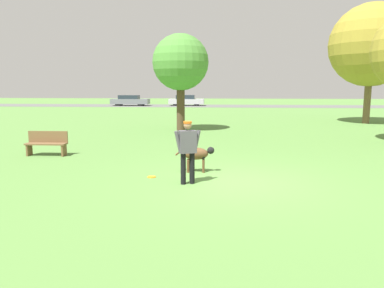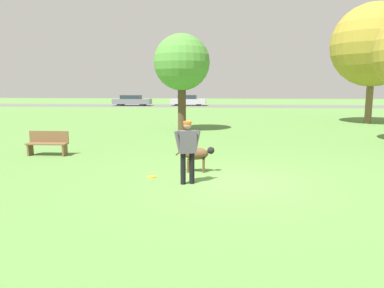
{
  "view_description": "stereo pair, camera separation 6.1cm",
  "coord_description": "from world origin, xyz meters",
  "px_view_note": "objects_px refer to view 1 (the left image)",
  "views": [
    {
      "loc": [
        -0.37,
        -9.23,
        2.42
      ],
      "look_at": [
        -1.1,
        0.41,
        0.9
      ],
      "focal_mm": 35.0,
      "sensor_mm": 36.0,
      "label": 1
    },
    {
      "loc": [
        -0.31,
        -9.23,
        2.42
      ],
      "look_at": [
        -1.1,
        0.41,
        0.9
      ],
      "focal_mm": 35.0,
      "sensor_mm": 36.0,
      "label": 2
    }
  ],
  "objects_px": {
    "person": "(188,147)",
    "tree_mid_center": "(180,63)",
    "dog": "(197,154)",
    "parked_car_grey": "(130,100)",
    "parked_car_silver": "(186,100)",
    "frisbee": "(152,177)",
    "park_bench": "(47,143)",
    "tree_far_right": "(371,45)"
  },
  "relations": [
    {
      "from": "person",
      "to": "tree_mid_center",
      "type": "xyz_separation_m",
      "value": [
        -1.34,
        11.03,
        2.66
      ]
    },
    {
      "from": "dog",
      "to": "parked_car_grey",
      "type": "bearing_deg",
      "value": 104.42
    },
    {
      "from": "person",
      "to": "parked_car_grey",
      "type": "xyz_separation_m",
      "value": [
        -9.97,
        35.06,
        -0.29
      ]
    },
    {
      "from": "dog",
      "to": "parked_car_grey",
      "type": "relative_size",
      "value": 0.25
    },
    {
      "from": "parked_car_silver",
      "to": "frisbee",
      "type": "bearing_deg",
      "value": -86.36
    },
    {
      "from": "parked_car_grey",
      "to": "parked_car_silver",
      "type": "bearing_deg",
      "value": 5.96
    },
    {
      "from": "person",
      "to": "park_bench",
      "type": "distance_m",
      "value": 6.27
    },
    {
      "from": "tree_mid_center",
      "to": "tree_far_right",
      "type": "relative_size",
      "value": 0.69
    },
    {
      "from": "tree_far_right",
      "to": "parked_car_grey",
      "type": "distance_m",
      "value": 28.21
    },
    {
      "from": "tree_far_right",
      "to": "dog",
      "type": "bearing_deg",
      "value": -124.64
    },
    {
      "from": "person",
      "to": "frisbee",
      "type": "xyz_separation_m",
      "value": [
        -1.02,
        0.6,
        -0.91
      ]
    },
    {
      "from": "dog",
      "to": "parked_car_silver",
      "type": "bearing_deg",
      "value": 93.44
    },
    {
      "from": "frisbee",
      "to": "tree_far_right",
      "type": "height_order",
      "value": "tree_far_right"
    },
    {
      "from": "tree_far_right",
      "to": "parked_car_grey",
      "type": "xyz_separation_m",
      "value": [
        -20.07,
        19.36,
        -4.25
      ]
    },
    {
      "from": "parked_car_grey",
      "to": "park_bench",
      "type": "distance_m",
      "value": 31.97
    },
    {
      "from": "parked_car_grey",
      "to": "tree_mid_center",
      "type": "bearing_deg",
      "value": -69.46
    },
    {
      "from": "park_bench",
      "to": "parked_car_grey",
      "type": "bearing_deg",
      "value": 97.81
    },
    {
      "from": "frisbee",
      "to": "park_bench",
      "type": "xyz_separation_m",
      "value": [
        -4.2,
        2.84,
        0.44
      ]
    },
    {
      "from": "frisbee",
      "to": "tree_mid_center",
      "type": "xyz_separation_m",
      "value": [
        -0.32,
        10.43,
        3.57
      ]
    },
    {
      "from": "frisbee",
      "to": "park_bench",
      "type": "relative_size",
      "value": 0.16
    },
    {
      "from": "frisbee",
      "to": "parked_car_silver",
      "type": "relative_size",
      "value": 0.06
    },
    {
      "from": "dog",
      "to": "park_bench",
      "type": "distance_m",
      "value": 5.79
    },
    {
      "from": "tree_mid_center",
      "to": "parked_car_silver",
      "type": "relative_size",
      "value": 1.23
    },
    {
      "from": "frisbee",
      "to": "parked_car_silver",
      "type": "distance_m",
      "value": 35.14
    },
    {
      "from": "tree_mid_center",
      "to": "park_bench",
      "type": "xyz_separation_m",
      "value": [
        -3.88,
        -7.59,
        -3.13
      ]
    },
    {
      "from": "park_bench",
      "to": "person",
      "type": "bearing_deg",
      "value": -34.15
    },
    {
      "from": "tree_mid_center",
      "to": "parked_car_silver",
      "type": "xyz_separation_m",
      "value": [
        -1.95,
        24.63,
        -2.94
      ]
    },
    {
      "from": "frisbee",
      "to": "person",
      "type": "bearing_deg",
      "value": -30.54
    },
    {
      "from": "tree_far_right",
      "to": "parked_car_silver",
      "type": "xyz_separation_m",
      "value": [
        -13.39,
        19.97,
        -4.24
      ]
    },
    {
      "from": "dog",
      "to": "frisbee",
      "type": "relative_size",
      "value": 4.8
    },
    {
      "from": "person",
      "to": "dog",
      "type": "bearing_deg",
      "value": 61.56
    },
    {
      "from": "person",
      "to": "tree_far_right",
      "type": "xyz_separation_m",
      "value": [
        10.1,
        15.69,
        3.96
      ]
    },
    {
      "from": "parked_car_silver",
      "to": "tree_far_right",
      "type": "bearing_deg",
      "value": -56.23
    },
    {
      "from": "tree_mid_center",
      "to": "frisbee",
      "type": "bearing_deg",
      "value": -88.23
    },
    {
      "from": "person",
      "to": "dog",
      "type": "relative_size",
      "value": 1.41
    },
    {
      "from": "person",
      "to": "frisbee",
      "type": "relative_size",
      "value": 6.79
    },
    {
      "from": "park_bench",
      "to": "tree_mid_center",
      "type": "bearing_deg",
      "value": 62.18
    },
    {
      "from": "dog",
      "to": "frisbee",
      "type": "xyz_separation_m",
      "value": [
        -1.18,
        -0.71,
        -0.5
      ]
    },
    {
      "from": "tree_mid_center",
      "to": "tree_far_right",
      "type": "bearing_deg",
      "value": 22.18
    },
    {
      "from": "dog",
      "to": "person",
      "type": "bearing_deg",
      "value": -99.26
    },
    {
      "from": "dog",
      "to": "tree_far_right",
      "type": "relative_size",
      "value": 0.15
    },
    {
      "from": "tree_far_right",
      "to": "parked_car_silver",
      "type": "distance_m",
      "value": 24.41
    }
  ]
}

